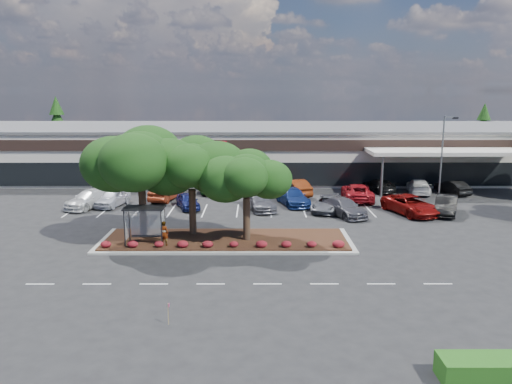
{
  "coord_description": "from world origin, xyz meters",
  "views": [
    {
      "loc": [
        0.11,
        -30.43,
        10.66
      ],
      "look_at": [
        0.17,
        9.19,
        2.6
      ],
      "focal_mm": 35.0,
      "sensor_mm": 36.0,
      "label": 1
    }
  ],
  "objects_px": {
    "car_0": "(90,199)",
    "car_1": "(113,198)",
    "survey_stake": "(168,311)",
    "light_pole": "(442,170)"
  },
  "relations": [
    {
      "from": "survey_stake",
      "to": "light_pole",
      "type": "bearing_deg",
      "value": 47.4
    },
    {
      "from": "survey_stake",
      "to": "car_1",
      "type": "height_order",
      "value": "car_1"
    },
    {
      "from": "car_0",
      "to": "car_1",
      "type": "xyz_separation_m",
      "value": [
        2.01,
        0.45,
        -0.03
      ]
    },
    {
      "from": "survey_stake",
      "to": "car_1",
      "type": "relative_size",
      "value": 0.23
    },
    {
      "from": "car_1",
      "to": "car_0",
      "type": "bearing_deg",
      "value": -153.63
    },
    {
      "from": "car_0",
      "to": "survey_stake",
      "type": "bearing_deg",
      "value": -41.83
    },
    {
      "from": "light_pole",
      "to": "survey_stake",
      "type": "height_order",
      "value": "light_pole"
    },
    {
      "from": "light_pole",
      "to": "car_0",
      "type": "height_order",
      "value": "light_pole"
    },
    {
      "from": "survey_stake",
      "to": "car_0",
      "type": "distance_m",
      "value": 26.41
    },
    {
      "from": "light_pole",
      "to": "car_1",
      "type": "xyz_separation_m",
      "value": [
        -30.13,
        1.71,
        -2.98
      ]
    }
  ]
}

